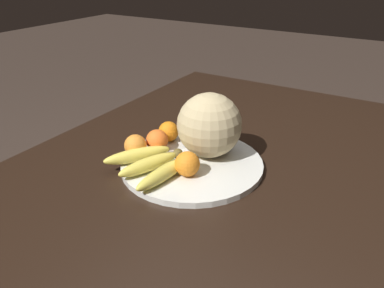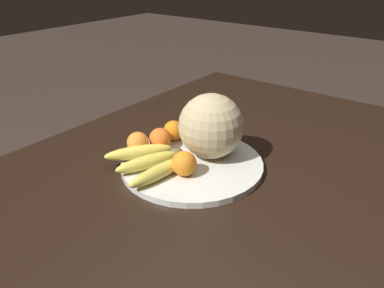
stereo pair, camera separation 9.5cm
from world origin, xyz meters
name	(u,v)px [view 2 (the right image)]	position (x,y,z in m)	size (l,w,h in m)	color
kitchen_table	(204,198)	(0.00, 0.00, 0.65)	(1.51, 0.96, 0.74)	black
fruit_bowl	(192,163)	(-0.01, 0.03, 0.75)	(0.37, 0.37, 0.02)	silver
melon	(211,126)	(0.05, 0.02, 0.84)	(0.17, 0.17, 0.17)	tan
banana_bunch	(149,161)	(-0.10, 0.10, 0.77)	(0.21, 0.20, 0.04)	brown
orange_front_left	(160,139)	(-0.01, 0.15, 0.79)	(0.06, 0.06, 0.06)	orange
orange_front_right	(174,130)	(0.06, 0.15, 0.78)	(0.06, 0.06, 0.06)	orange
orange_mid_center	(138,143)	(-0.06, 0.18, 0.79)	(0.06, 0.06, 0.06)	orange
orange_back_left	(184,164)	(-0.07, 0.01, 0.79)	(0.06, 0.06, 0.06)	orange
produce_tag	(178,153)	(0.00, 0.09, 0.76)	(0.09, 0.09, 0.00)	white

